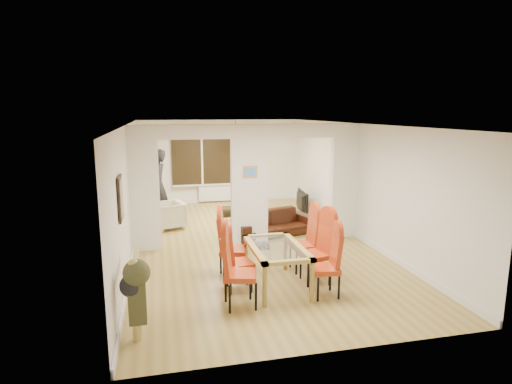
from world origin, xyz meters
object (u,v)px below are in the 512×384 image
object	(u,v)px
dining_chair_rc	(303,241)
person	(158,186)
dining_chair_ra	(325,264)
dining_chair_lc	(233,245)
television	(299,201)
dining_chair_lb	(239,259)
armchair	(169,215)
sofa	(273,223)
dining_table	(276,266)
dining_chair_rb	(315,250)
bottle	(241,201)
bowl	(239,207)
coffee_table	(237,211)
dining_chair_la	(240,269)

from	to	relation	value
dining_chair_rc	person	size ratio (longest dim) A/B	0.58
dining_chair_ra	dining_chair_rc	size ratio (longest dim) A/B	0.95
dining_chair_lc	television	size ratio (longest dim) A/B	1.06
dining_chair_lb	armchair	world-z (taller)	dining_chair_lb
armchair	television	world-z (taller)	armchair
dining_chair_rc	sofa	size ratio (longest dim) A/B	0.56
dining_chair_ra	armchair	distance (m)	5.11
dining_table	television	distance (m)	5.40
dining_chair_ra	dining_chair_rb	world-z (taller)	dining_chair_rb
dining_chair_lb	bottle	bearing A→B (deg)	69.93
dining_chair_lb	sofa	xyz separation A→B (m)	(1.35, 2.90, -0.24)
dining_chair_rc	bowl	size ratio (longest dim) A/B	5.27
dining_chair_lc	armchair	size ratio (longest dim) A/B	1.55
dining_chair_ra	television	xyz separation A→B (m)	(1.43, 5.51, -0.22)
dining_table	coffee_table	bearing A→B (deg)	87.02
dining_chair_ra	dining_chair_rc	world-z (taller)	dining_chair_rc
armchair	bowl	world-z (taller)	armchair
armchair	dining_chair_ra	bearing A→B (deg)	10.00
television	bowl	bearing A→B (deg)	97.73
bowl	dining_chair_lc	bearing A→B (deg)	-102.00
dining_chair_la	dining_chair_lc	size ratio (longest dim) A/B	1.03
person	dining_chair_la	bearing A→B (deg)	30.44
dining_chair_rb	person	size ratio (longest dim) A/B	0.60
sofa	bottle	world-z (taller)	sofa
bowl	dining_chair_ra	bearing A→B (deg)	-86.32
armchair	television	bearing A→B (deg)	87.83
dining_chair_lc	dining_chair_rc	world-z (taller)	dining_chair_lc
dining_chair_lc	bowl	bearing A→B (deg)	90.77
dining_chair_la	coffee_table	size ratio (longest dim) A/B	1.21
dining_chair_rc	bottle	distance (m)	4.54
dining_chair_lb	coffee_table	xyz separation A→B (m)	(0.88, 5.01, -0.41)
dining_table	person	distance (m)	5.19
dining_chair_rb	dining_chair_la	bearing A→B (deg)	-171.07
dining_chair_rb	coffee_table	size ratio (longest dim) A/B	1.19
sofa	person	xyz separation A→B (m)	(-2.60, 1.90, 0.67)
dining_chair_lc	sofa	size ratio (longest dim) A/B	0.58
sofa	bottle	bearing A→B (deg)	82.52
dining_chair_la	television	world-z (taller)	dining_chair_la
dining_chair_rb	television	world-z (taller)	dining_chair_rb
dining_chair_lc	sofa	distance (m)	2.70
dining_chair_rb	armchair	distance (m)	4.64
dining_chair_rb	bottle	size ratio (longest dim) A/B	3.75
dining_chair_rb	coffee_table	distance (m)	5.03
bottle	sofa	bearing A→B (deg)	-81.43
dining_table	dining_chair_rc	world-z (taller)	dining_chair_rc
dining_table	dining_chair_ra	bearing A→B (deg)	-39.15
dining_chair_lc	bowl	distance (m)	4.43
dining_chair_lc	sofa	world-z (taller)	dining_chair_lc
dining_table	television	world-z (taller)	dining_table
dining_table	bowl	distance (m)	4.92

